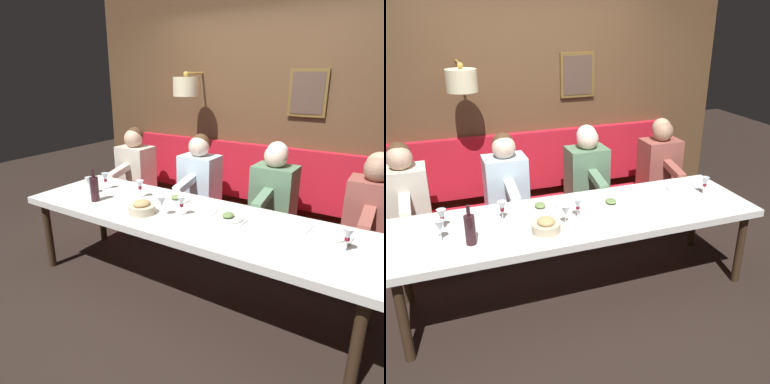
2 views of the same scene
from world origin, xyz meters
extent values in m
plane|color=black|center=(0.00, 0.00, 0.00)|extent=(12.00, 12.00, 0.00)
cube|color=silver|center=(0.00, 0.00, 0.71)|extent=(0.90, 2.98, 0.06)
cylinder|color=#352416|center=(-0.35, -1.39, 0.34)|extent=(0.07, 0.07, 0.68)
cylinder|color=#352416|center=(-0.35, 1.39, 0.34)|extent=(0.07, 0.07, 0.68)
cylinder|color=#352416|center=(0.35, -1.39, 0.34)|extent=(0.07, 0.07, 0.68)
cylinder|color=#352416|center=(0.35, 1.39, 0.34)|extent=(0.07, 0.07, 0.68)
cube|color=red|center=(0.89, 0.00, 0.23)|extent=(0.52, 3.18, 0.45)
cube|color=brown|center=(1.48, 0.00, 1.45)|extent=(0.10, 4.38, 2.90)
cube|color=red|center=(1.39, 0.00, 0.77)|extent=(0.10, 3.18, 0.64)
cube|color=brown|center=(1.42, -0.51, 1.65)|extent=(0.04, 0.38, 0.46)
cube|color=#4C382D|center=(1.40, -0.51, 1.65)|extent=(0.01, 0.32, 0.40)
cylinder|color=#B78E3D|center=(1.25, 0.72, 1.84)|extent=(0.35, 0.02, 0.02)
cylinder|color=beige|center=(1.08, 0.72, 1.70)|extent=(0.28, 0.28, 0.20)
sphere|color=#B78E3D|center=(1.08, 0.72, 1.83)|extent=(0.06, 0.06, 0.06)
cube|color=#934C42|center=(0.89, -1.27, 0.73)|extent=(0.30, 0.40, 0.56)
sphere|color=#A37A60|center=(0.87, -1.27, 1.11)|extent=(0.22, 0.22, 0.22)
sphere|color=tan|center=(0.90, -1.27, 1.14)|extent=(0.20, 0.20, 0.20)
cube|color=#934C42|center=(0.60, -1.27, 0.77)|extent=(0.33, 0.09, 0.14)
cube|color=#567A5B|center=(0.89, -0.42, 0.73)|extent=(0.30, 0.40, 0.56)
sphere|color=beige|center=(0.87, -0.42, 1.11)|extent=(0.22, 0.22, 0.22)
sphere|color=silver|center=(0.90, -0.42, 1.14)|extent=(0.20, 0.20, 0.20)
cube|color=#567A5B|center=(0.60, -0.42, 0.77)|extent=(0.33, 0.09, 0.14)
cube|color=silver|center=(0.89, 0.42, 0.73)|extent=(0.30, 0.40, 0.56)
sphere|color=beige|center=(0.87, 0.42, 1.11)|extent=(0.22, 0.22, 0.22)
sphere|color=#4C331E|center=(0.90, 0.42, 1.14)|extent=(0.20, 0.20, 0.20)
cube|color=silver|center=(0.60, 0.42, 0.77)|extent=(0.33, 0.09, 0.14)
cube|color=beige|center=(0.89, 1.32, 0.73)|extent=(0.30, 0.40, 0.56)
sphere|color=#D1A889|center=(0.87, 1.32, 1.11)|extent=(0.22, 0.22, 0.22)
sphere|color=#4C331E|center=(0.90, 1.32, 1.14)|extent=(0.20, 0.20, 0.20)
cube|color=beige|center=(0.60, 1.32, 0.77)|extent=(0.33, 0.09, 0.14)
cylinder|color=silver|center=(0.09, -0.33, 0.75)|extent=(0.24, 0.24, 0.01)
ellipsoid|color=#668447|center=(0.09, -0.33, 0.77)|extent=(0.11, 0.09, 0.04)
cube|color=silver|center=(0.07, -0.47, 0.74)|extent=(0.17, 0.02, 0.01)
cube|color=silver|center=(0.11, -0.18, 0.74)|extent=(0.18, 0.03, 0.01)
cylinder|color=silver|center=(0.19, -1.08, 0.75)|extent=(0.24, 0.24, 0.01)
cube|color=silver|center=(0.17, -1.22, 0.74)|extent=(0.17, 0.03, 0.01)
cube|color=silver|center=(0.21, -0.93, 0.74)|extent=(0.18, 0.03, 0.01)
cylinder|color=silver|center=(0.22, 0.26, 0.75)|extent=(0.24, 0.24, 0.01)
ellipsoid|color=#668447|center=(0.22, 0.26, 0.77)|extent=(0.11, 0.09, 0.04)
cube|color=silver|center=(0.20, 0.12, 0.74)|extent=(0.17, 0.04, 0.01)
cube|color=silver|center=(0.24, 0.41, 0.74)|extent=(0.18, 0.04, 0.01)
cylinder|color=silver|center=(0.11, 0.60, 0.74)|extent=(0.06, 0.06, 0.00)
cylinder|color=silver|center=(0.11, 0.60, 0.78)|extent=(0.01, 0.01, 0.07)
cone|color=silver|center=(0.11, 0.60, 0.86)|extent=(0.07, 0.07, 0.08)
cylinder|color=maroon|center=(0.11, 0.60, 0.83)|extent=(0.03, 0.03, 0.03)
cylinder|color=silver|center=(0.01, -1.22, 0.74)|extent=(0.06, 0.06, 0.00)
cylinder|color=silver|center=(0.01, -1.22, 0.78)|extent=(0.01, 0.01, 0.07)
cone|color=silver|center=(0.01, -1.22, 0.86)|extent=(0.07, 0.07, 0.08)
cylinder|color=maroon|center=(0.01, -1.22, 0.83)|extent=(0.03, 0.03, 0.02)
cylinder|color=silver|center=(-0.14, 0.16, 0.74)|extent=(0.06, 0.06, 0.00)
cylinder|color=silver|center=(-0.14, 0.16, 0.78)|extent=(0.01, 0.01, 0.07)
cone|color=silver|center=(-0.14, 0.16, 0.86)|extent=(0.07, 0.07, 0.08)
cylinder|color=silver|center=(0.12, 1.05, 0.74)|extent=(0.06, 0.06, 0.00)
cylinder|color=silver|center=(0.12, 1.05, 0.78)|extent=(0.01, 0.01, 0.07)
cone|color=silver|center=(0.12, 1.05, 0.86)|extent=(0.07, 0.07, 0.08)
cylinder|color=maroon|center=(0.12, 1.05, 0.83)|extent=(0.03, 0.03, 0.02)
cylinder|color=silver|center=(-0.05, 0.02, 0.74)|extent=(0.06, 0.06, 0.00)
cylinder|color=silver|center=(-0.05, 0.02, 0.78)|extent=(0.01, 0.01, 0.07)
cone|color=silver|center=(-0.05, 0.02, 0.86)|extent=(0.07, 0.07, 0.08)
cylinder|color=maroon|center=(-0.05, 0.02, 0.83)|extent=(0.03, 0.03, 0.02)
cylinder|color=silver|center=(-0.07, 1.08, 0.74)|extent=(0.06, 0.06, 0.00)
cylinder|color=silver|center=(-0.07, 1.08, 0.78)|extent=(0.01, 0.01, 0.07)
cone|color=silver|center=(-0.07, 1.08, 0.86)|extent=(0.07, 0.07, 0.08)
cylinder|color=#33191E|center=(-0.18, 0.88, 0.85)|extent=(0.08, 0.08, 0.22)
cylinder|color=#33191E|center=(-0.18, 0.88, 1.00)|extent=(0.03, 0.03, 0.08)
cylinder|color=beige|center=(-0.18, 0.33, 0.78)|extent=(0.22, 0.22, 0.07)
ellipsoid|color=tan|center=(-0.18, 0.33, 0.83)|extent=(0.15, 0.13, 0.06)
camera|label=1|loc=(-2.24, -1.46, 1.83)|focal=32.85mm
camera|label=2|loc=(-2.93, 1.08, 2.26)|focal=39.82mm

